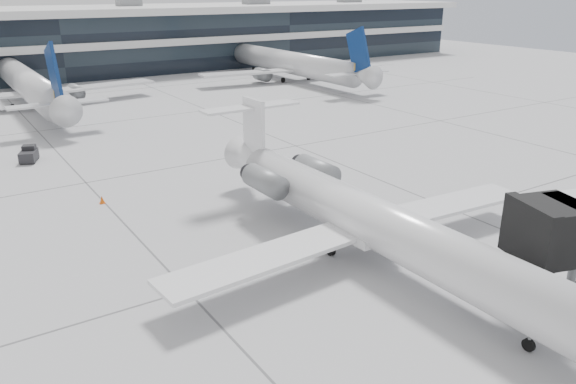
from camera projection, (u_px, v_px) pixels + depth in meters
ground at (342, 245)px, 33.72m from camera, size 220.00×220.00×0.00m
terminal at (48, 46)px, 96.60m from camera, size 170.00×22.00×10.00m
bg_jet_center at (32, 106)px, 72.97m from camera, size 32.00×40.00×9.60m
bg_jet_right at (289, 80)px, 93.37m from camera, size 32.00×40.00×9.60m
regional_jet at (366, 217)px, 31.47m from camera, size 24.84×30.87×7.15m
traffic_cone at (102, 200)px, 40.09m from camera, size 0.51×0.51×0.57m
far_tug at (29, 155)px, 49.61m from camera, size 1.98×2.47×1.37m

